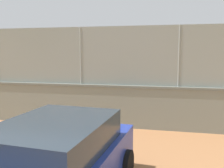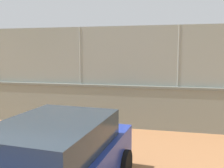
{
  "view_description": "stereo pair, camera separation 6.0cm",
  "coord_description": "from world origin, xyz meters",
  "px_view_note": "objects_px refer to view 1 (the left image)",
  "views": [
    {
      "loc": [
        1.05,
        17.59,
        2.58
      ],
      "look_at": [
        3.42,
        5.6,
        1.06
      ],
      "focal_mm": 40.64,
      "sensor_mm": 36.0,
      "label": 1
    },
    {
      "loc": [
        0.99,
        17.58,
        2.58
      ],
      "look_at": [
        3.42,
        5.6,
        1.06
      ],
      "focal_mm": 40.64,
      "sensor_mm": 36.0,
      "label": 2
    }
  ],
  "objects_px": {
    "player_near_wall_returning": "(138,79)",
    "spare_ball_by_wall": "(45,109)",
    "player_foreground_swinging": "(75,84)",
    "player_crossing_court": "(110,80)",
    "sports_ball": "(36,112)",
    "parked_car_blue": "(51,165)"
  },
  "relations": [
    {
      "from": "spare_ball_by_wall",
      "to": "sports_ball",
      "type": "bearing_deg",
      "value": 76.69
    },
    {
      "from": "player_near_wall_returning",
      "to": "parked_car_blue",
      "type": "relative_size",
      "value": 0.36
    },
    {
      "from": "parked_car_blue",
      "to": "player_near_wall_returning",
      "type": "bearing_deg",
      "value": -91.23
    },
    {
      "from": "player_crossing_court",
      "to": "player_near_wall_returning",
      "type": "bearing_deg",
      "value": -140.09
    },
    {
      "from": "player_foreground_swinging",
      "to": "player_crossing_court",
      "type": "relative_size",
      "value": 1.04
    },
    {
      "from": "sports_ball",
      "to": "parked_car_blue",
      "type": "distance_m",
      "value": 7.01
    },
    {
      "from": "player_foreground_swinging",
      "to": "player_crossing_court",
      "type": "distance_m",
      "value": 2.97
    },
    {
      "from": "player_foreground_swinging",
      "to": "spare_ball_by_wall",
      "type": "bearing_deg",
      "value": 63.05
    },
    {
      "from": "sports_ball",
      "to": "spare_ball_by_wall",
      "type": "bearing_deg",
      "value": -103.31
    },
    {
      "from": "player_near_wall_returning",
      "to": "spare_ball_by_wall",
      "type": "height_order",
      "value": "player_near_wall_returning"
    },
    {
      "from": "player_near_wall_returning",
      "to": "spare_ball_by_wall",
      "type": "bearing_deg",
      "value": 57.79
    },
    {
      "from": "player_crossing_court",
      "to": "spare_ball_by_wall",
      "type": "xyz_separation_m",
      "value": [
        2.03,
        4.41,
        -0.91
      ]
    },
    {
      "from": "player_foreground_swinging",
      "to": "parked_car_blue",
      "type": "xyz_separation_m",
      "value": [
        -2.49,
        8.3,
        -0.25
      ]
    },
    {
      "from": "player_near_wall_returning",
      "to": "parked_car_blue",
      "type": "bearing_deg",
      "value": 88.77
    },
    {
      "from": "sports_ball",
      "to": "parked_car_blue",
      "type": "relative_size",
      "value": 0.03
    },
    {
      "from": "player_near_wall_returning",
      "to": "sports_ball",
      "type": "height_order",
      "value": "player_near_wall_returning"
    },
    {
      "from": "parked_car_blue",
      "to": "player_foreground_swinging",
      "type": "bearing_deg",
      "value": -73.29
    },
    {
      "from": "player_foreground_swinging",
      "to": "sports_ball",
      "type": "height_order",
      "value": "player_foreground_swinging"
    },
    {
      "from": "player_foreground_swinging",
      "to": "sports_ball",
      "type": "bearing_deg",
      "value": 66.29
    },
    {
      "from": "sports_ball",
      "to": "spare_ball_by_wall",
      "type": "xyz_separation_m",
      "value": [
        -0.14,
        -0.57,
        0.0
      ]
    },
    {
      "from": "player_foreground_swinging",
      "to": "spare_ball_by_wall",
      "type": "relative_size",
      "value": 12.27
    },
    {
      "from": "player_foreground_swinging",
      "to": "spare_ball_by_wall",
      "type": "xyz_separation_m",
      "value": [
        0.86,
        1.68,
        -0.96
      ]
    }
  ]
}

